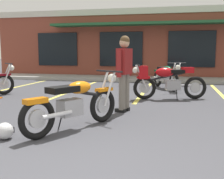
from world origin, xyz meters
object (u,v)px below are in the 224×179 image
object	(u,v)px
motorcycle_black_cruiser	(166,76)
motorcycle_silver_naked	(166,80)
motorcycle_foreground_classic	(75,103)
helmet_on_pavement	(5,131)
person_in_shorts_foreground	(124,69)

from	to	relation	value
motorcycle_black_cruiser	motorcycle_silver_naked	xyz separation A→B (m)	(0.10, -2.26, 0.07)
motorcycle_foreground_classic	helmet_on_pavement	world-z (taller)	motorcycle_foreground_classic
motorcycle_black_cruiser	person_in_shorts_foreground	bearing A→B (deg)	-100.24
motorcycle_foreground_classic	motorcycle_silver_naked	bearing A→B (deg)	68.11
motorcycle_black_cruiser	motorcycle_silver_naked	size ratio (longest dim) A/B	0.95
motorcycle_black_cruiser	person_in_shorts_foreground	world-z (taller)	person_in_shorts_foreground
motorcycle_silver_naked	helmet_on_pavement	world-z (taller)	motorcycle_silver_naked
motorcycle_black_cruiser	person_in_shorts_foreground	size ratio (longest dim) A/B	1.17
motorcycle_foreground_classic	motorcycle_black_cruiser	distance (m)	5.91
motorcycle_foreground_classic	helmet_on_pavement	bearing A→B (deg)	-138.20
motorcycle_foreground_classic	person_in_shorts_foreground	bearing A→B (deg)	70.86
motorcycle_silver_naked	helmet_on_pavement	bearing A→B (deg)	-117.91
motorcycle_silver_naked	motorcycle_black_cruiser	bearing A→B (deg)	92.47
motorcycle_black_cruiser	motorcycle_silver_naked	bearing A→B (deg)	-87.53
motorcycle_black_cruiser	helmet_on_pavement	size ratio (longest dim) A/B	7.53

